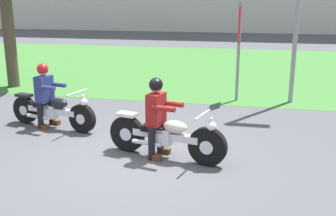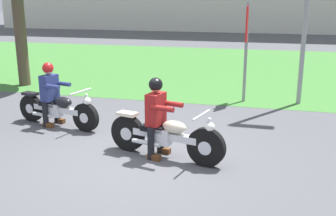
# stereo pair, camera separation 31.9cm
# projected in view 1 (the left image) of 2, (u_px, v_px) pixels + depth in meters

# --- Properties ---
(ground) EXTENTS (120.00, 120.00, 0.00)m
(ground) POSITION_uv_depth(u_px,v_px,m) (136.00, 160.00, 7.04)
(ground) COLOR #4C4C51
(grass_verge) EXTENTS (60.00, 12.00, 0.01)m
(grass_verge) POSITION_uv_depth(u_px,v_px,m) (206.00, 66.00, 16.45)
(grass_verge) COLOR #3D7533
(grass_verge) RESTS_ON ground
(motorcycle_lead) EXTENTS (2.17, 0.80, 0.89)m
(motorcycle_lead) POSITION_uv_depth(u_px,v_px,m) (166.00, 136.00, 7.03)
(motorcycle_lead) COLOR black
(motorcycle_lead) RESTS_ON ground
(rider_lead) EXTENTS (0.62, 0.55, 1.41)m
(rider_lead) POSITION_uv_depth(u_px,v_px,m) (157.00, 111.00, 6.99)
(rider_lead) COLOR black
(rider_lead) RESTS_ON ground
(motorcycle_follow) EXTENTS (2.13, 0.80, 0.86)m
(motorcycle_follow) POSITION_uv_depth(u_px,v_px,m) (53.00, 111.00, 8.69)
(motorcycle_follow) COLOR black
(motorcycle_follow) RESTS_ON ground
(rider_follow) EXTENTS (0.62, 0.55, 1.38)m
(rider_follow) POSITION_uv_depth(u_px,v_px,m) (45.00, 90.00, 8.65)
(rider_follow) COLOR black
(rider_follow) RESTS_ON ground
(sign_banner) EXTENTS (0.08, 0.60, 2.60)m
(sign_banner) POSITION_uv_depth(u_px,v_px,m) (239.00, 36.00, 10.63)
(sign_banner) COLOR gray
(sign_banner) RESTS_ON ground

